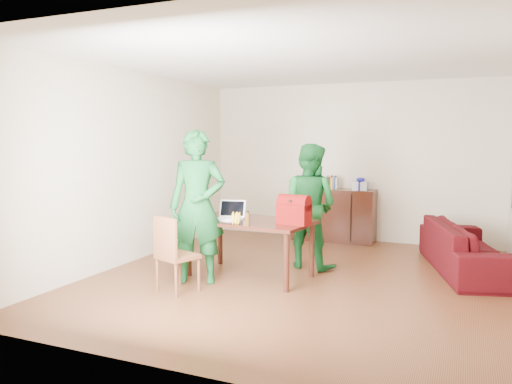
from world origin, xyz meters
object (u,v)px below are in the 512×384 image
at_px(person_far, 309,206).
at_px(red_bag, 294,213).
at_px(table, 250,227).
at_px(laptop, 229,216).
at_px(person_near, 197,206).
at_px(sofa, 469,248).
at_px(chair, 177,270).
at_px(bottle, 248,218).

height_order(person_far, red_bag, person_far).
distance_m(table, laptop, 0.29).
xyz_separation_m(person_near, laptop, (0.25, 0.37, -0.16)).
distance_m(table, sofa, 2.92).
xyz_separation_m(table, red_bag, (0.61, -0.08, 0.23)).
bearing_deg(person_far, sofa, -150.25).
bearing_deg(chair, person_near, 107.65).
bearing_deg(laptop, table, 10.56).
relative_size(chair, person_near, 0.47).
distance_m(person_near, person_far, 1.61).
height_order(table, sofa, table).
relative_size(bottle, red_bag, 0.46).
bearing_deg(laptop, person_near, -134.68).
relative_size(laptop, sofa, 0.17).
bearing_deg(red_bag, laptop, -170.70).
bearing_deg(red_bag, sofa, 44.64).
xyz_separation_m(table, person_near, (-0.49, -0.46, 0.29)).
bearing_deg(laptop, chair, -118.54).
relative_size(table, person_far, 0.98).
height_order(chair, person_far, person_far).
distance_m(table, red_bag, 0.66).
distance_m(chair, bottle, 1.01).
relative_size(chair, bottle, 5.04).
bearing_deg(sofa, table, 101.79).
height_order(person_near, person_far, person_near).
xyz_separation_m(chair, laptop, (0.27, 0.83, 0.52)).
bearing_deg(person_far, bottle, 83.90).
xyz_separation_m(table, laptop, (-0.24, -0.09, 0.13)).
relative_size(person_far, laptop, 4.50).
distance_m(red_bag, sofa, 2.48).
xyz_separation_m(person_far, laptop, (-0.79, -0.85, -0.07)).
xyz_separation_m(table, bottle, (0.14, -0.38, 0.18)).
bearing_deg(chair, sofa, 56.08).
bearing_deg(bottle, laptop, 142.58).
relative_size(chair, red_bag, 2.32).
relative_size(chair, person_far, 0.52).
xyz_separation_m(person_far, bottle, (-0.41, -1.14, -0.03)).
relative_size(table, chair, 1.87).
xyz_separation_m(person_near, person_far, (1.04, 1.22, -0.09)).
xyz_separation_m(chair, person_far, (1.06, 1.68, 0.59)).
bearing_deg(sofa, person_far, 90.35).
xyz_separation_m(chair, bottle, (0.65, 0.54, 0.56)).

